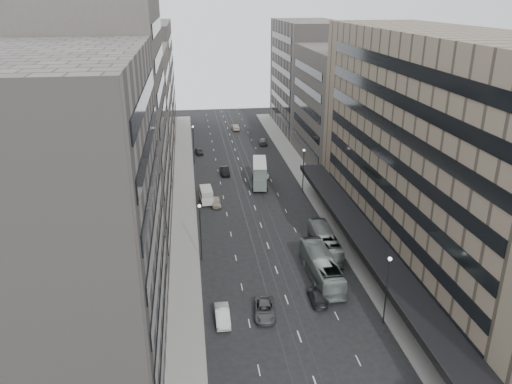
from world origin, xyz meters
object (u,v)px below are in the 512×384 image
panel_van (206,195)px  sedan_2 (265,310)px  bus_near (321,267)px  sedan_1 (222,315)px  bus_far (325,242)px  double_decker (260,173)px

panel_van → sedan_2: (5.02, -33.95, -0.83)m
bus_near → sedan_1: bearing=28.1°
sedan_2 → bus_far: bearing=58.3°
bus_near → bus_far: size_ratio=1.09×
double_decker → sedan_2: bearing=-90.1°
bus_far → double_decker: (-5.32, 27.41, 1.02)m
bus_near → sedan_2: (-8.32, -6.74, -1.03)m
bus_far → double_decker: size_ratio=1.25×
sedan_1 → panel_van: bearing=90.0°
bus_near → sedan_2: size_ratio=2.48×
double_decker → sedan_2: 41.54m
bus_near → sedan_1: bus_near is taller
panel_van → sedan_1: 34.44m
double_decker → sedan_1: bearing=-96.5°
bus_near → double_decker: size_ratio=1.37×
panel_van → double_decker: bearing=31.1°
bus_far → sedan_2: 17.44m
double_decker → sedan_1: 42.90m
bus_near → sedan_1: (-13.15, -7.21, -0.97)m
panel_van → bus_near: bearing=-67.4°
panel_van → sedan_1: panel_van is taller
double_decker → panel_van: size_ratio=2.01×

